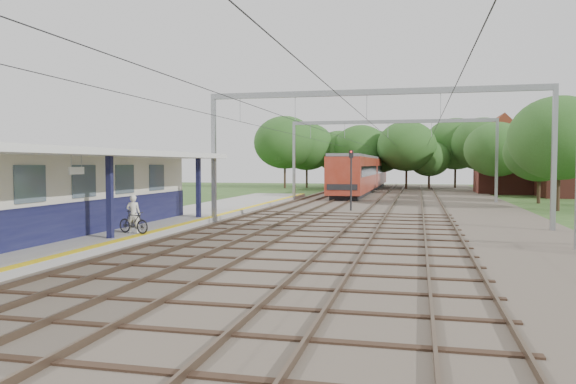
% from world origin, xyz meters
% --- Properties ---
extents(ground, '(160.00, 160.00, 0.00)m').
position_xyz_m(ground, '(0.00, 0.00, 0.00)').
color(ground, '#2D4C1E').
rests_on(ground, ground).
extents(ballast_bed, '(18.00, 90.00, 0.10)m').
position_xyz_m(ballast_bed, '(4.00, 30.00, 0.05)').
color(ballast_bed, '#473D33').
rests_on(ballast_bed, ground).
extents(platform, '(5.00, 52.00, 0.35)m').
position_xyz_m(platform, '(-7.50, 14.00, 0.17)').
color(platform, gray).
rests_on(platform, ground).
extents(yellow_stripe, '(0.45, 52.00, 0.01)m').
position_xyz_m(yellow_stripe, '(-5.25, 14.00, 0.35)').
color(yellow_stripe, yellow).
rests_on(yellow_stripe, platform).
extents(station_building, '(3.41, 18.00, 3.40)m').
position_xyz_m(station_building, '(-8.88, 7.00, 2.04)').
color(station_building, beige).
rests_on(station_building, platform).
extents(canopy, '(6.40, 20.00, 3.44)m').
position_xyz_m(canopy, '(-7.77, 6.00, 3.64)').
color(canopy, '#12143A').
rests_on(canopy, platform).
extents(rail_tracks, '(11.80, 88.00, 0.15)m').
position_xyz_m(rail_tracks, '(1.50, 30.00, 0.18)').
color(rail_tracks, brown).
rests_on(rail_tracks, ballast_bed).
extents(catenary_system, '(17.22, 88.00, 7.00)m').
position_xyz_m(catenary_system, '(3.39, 25.28, 5.51)').
color(catenary_system, gray).
rests_on(catenary_system, ground).
extents(tree_band, '(31.72, 30.88, 8.82)m').
position_xyz_m(tree_band, '(3.84, 57.12, 4.92)').
color(tree_band, '#382619').
rests_on(tree_band, ground).
extents(house_far, '(8.00, 6.12, 8.66)m').
position_xyz_m(house_far, '(16.00, 52.00, 3.23)').
color(house_far, brown).
rests_on(house_far, ground).
extents(person, '(0.65, 0.49, 1.61)m').
position_xyz_m(person, '(-5.82, 7.68, 1.15)').
color(person, silver).
rests_on(person, platform).
extents(bicycle, '(1.64, 0.85, 0.95)m').
position_xyz_m(bicycle, '(-5.73, 7.51, 0.83)').
color(bicycle, black).
rests_on(bicycle, platform).
extents(train, '(3.10, 38.60, 4.06)m').
position_xyz_m(train, '(-0.50, 52.77, 2.26)').
color(train, black).
rests_on(train, ballast_bed).
extents(signal_post, '(0.29, 0.26, 4.17)m').
position_xyz_m(signal_post, '(1.35, 24.17, 2.59)').
color(signal_post, black).
rests_on(signal_post, ground).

